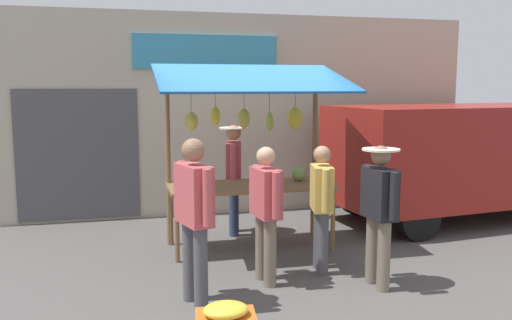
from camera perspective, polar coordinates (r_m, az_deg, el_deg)
name	(u,v)px	position (r m, az deg, el deg)	size (l,w,h in m)	color
ground_plane	(251,247)	(7.58, -0.57, -9.10)	(40.00, 40.00, 0.00)	#514F4C
street_backdrop	(217,115)	(9.41, -4.07, 4.70)	(9.00, 0.30, 3.40)	#B2A893
market_stall	(252,135)	(7.32, -0.46, 2.58)	(2.50, 1.46, 2.50)	brown
vendor_with_sunhat	(234,170)	(8.07, -2.34, -1.08)	(0.42, 0.68, 1.63)	navy
shopper_in_striped_shirt	(266,206)	(6.06, 1.02, -4.84)	(0.27, 0.67, 1.54)	#726656
shopper_with_shopping_bag	(379,205)	(6.07, 12.74, -4.64)	(0.40, 0.68, 1.57)	#726656
shopper_with_ponytail	(194,209)	(5.46, -6.47, -5.14)	(0.35, 0.69, 1.69)	#4C4C51
shopper_in_grey_tee	(321,201)	(6.49, 6.84, -4.24)	(0.31, 0.65, 1.51)	#4C4C51
parked_van	(457,152)	(9.50, 20.24, 0.78)	(4.57, 2.32, 1.88)	maroon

